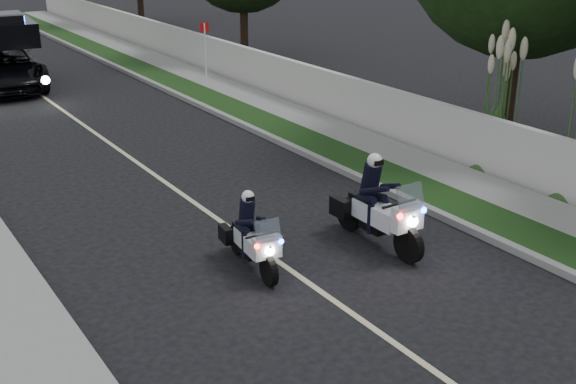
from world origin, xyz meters
The scene contains 16 objects.
ground centered at (0.00, 0.00, 0.00)m, with size 120.00×120.00×0.00m, color black.
curb_right centered at (4.10, 10.00, 0.07)m, with size 0.20×60.00×0.15m, color gray.
grass_verge centered at (4.80, 10.00, 0.08)m, with size 1.20×60.00×0.16m, color #193814.
sidewalk_right centered at (6.10, 10.00, 0.08)m, with size 1.40×60.00×0.16m, color gray.
property_wall centered at (7.10, 10.00, 0.75)m, with size 0.22×60.00×1.50m, color beige.
lane_marking centered at (0.00, 10.00, 0.00)m, with size 0.12×50.00×0.01m, color #BFB78C.
police_moto_left centered at (-0.54, -0.24, 0.00)m, with size 0.62×1.77×1.51m, color silver, non-canonical shape.
police_moto_right centered at (2.06, -0.71, 0.00)m, with size 0.77×2.21×1.88m, color silver, non-canonical shape.
police_suv centered at (-0.91, 18.05, 0.00)m, with size 2.87×6.19×3.01m, color black.
sign_post centered at (6.00, 14.46, 0.00)m, with size 0.38×0.38×2.43m, color #B60D21, non-canonical shape.
pampas_near centered at (7.60, -1.24, 0.00)m, with size 1.40×1.40×4.01m, color beige, non-canonical shape.
pampas_mid centered at (7.60, 1.44, 0.00)m, with size 1.27×1.27×3.63m, color beige, non-canonical shape.
pampas_far centered at (7.60, 1.23, 0.00)m, with size 1.39×1.39×3.98m, color beige, non-canonical shape.
tree_right_b centered at (9.98, 2.95, 0.00)m, with size 6.66×6.66×11.09m, color #1C3B13, non-canonical shape.
tree_right_c centered at (10.00, 18.44, 0.00)m, with size 5.64×5.64×9.40m, color black, non-canonical shape.
tree_right_e centered at (10.19, 31.24, 0.00)m, with size 5.64×5.64×9.40m, color black, non-canonical shape.
Camera 1 is at (-6.60, -10.80, 6.17)m, focal length 45.20 mm.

